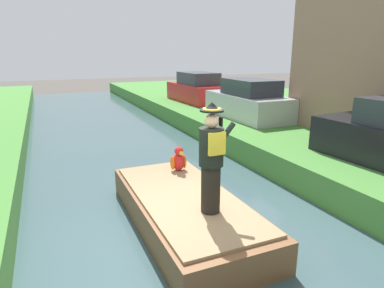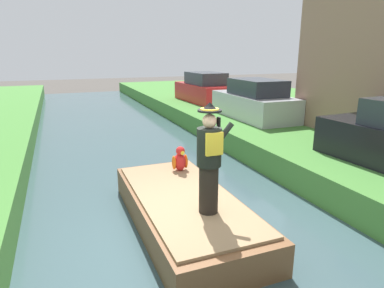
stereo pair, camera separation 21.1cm
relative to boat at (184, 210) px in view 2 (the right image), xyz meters
The scene contains 7 objects.
ground_plane 0.70m from the boat, 90.00° to the right, with size 80.00×80.00×0.00m, color #4C4742.
canal_water 0.67m from the boat, 90.00° to the right, with size 5.87×48.00×0.10m, color #3D565B.
boat is the anchor object (origin of this frame).
person_pirate 1.47m from the boat, 79.93° to the right, with size 0.61×0.42×1.85m.
parrot_plush 1.48m from the boat, 73.43° to the left, with size 0.36×0.35×0.57m.
parked_car_silver 7.73m from the boat, 48.55° to the left, with size 1.72×4.01×1.50m.
parked_car_red 11.73m from the boat, 64.31° to the left, with size 1.85×4.06×1.50m.
Camera 2 is at (-2.04, -4.91, 3.31)m, focal length 31.49 mm.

